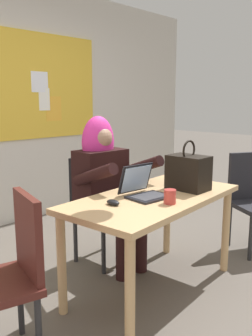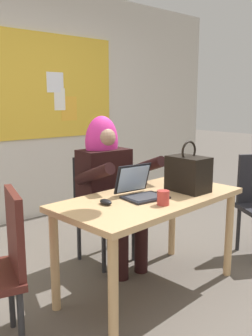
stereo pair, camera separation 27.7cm
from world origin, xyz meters
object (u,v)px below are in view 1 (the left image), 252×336
Objects in this scene: desk_main at (154,208)px; chair_extra_corner at (252,196)px; chair_at_desk at (96,202)px; coffee_mug at (170,197)px; chair_spare_by_window at (9,270)px; person_costumed at (106,179)px; computer_mouse at (113,202)px; laptop at (144,189)px; handbag at (188,172)px.

desk_main is 1.57× the size of chair_extra_corner.
desk_main is at bearing -8.68° from chair_at_desk.
coffee_mug is (-0.09, -0.21, 0.14)m from desk_main.
chair_spare_by_window is (-1.15, -0.61, -0.00)m from chair_at_desk.
person_costumed reaches higher than computer_mouse.
chair_at_desk is 2.95× the size of laptop.
chair_at_desk is 9.62× the size of coffee_mug.
computer_mouse is at bearing -175.43° from laptop.
coffee_mug reaches higher than desk_main.
person_costumed is (0.00, -0.13, 0.23)m from chair_at_desk.
coffee_mug reaches higher than computer_mouse.
coffee_mug is at bearing -12.81° from chair_at_desk.
desk_main is at bearing -4.43° from person_costumed.
chair_spare_by_window is (-0.72, 0.05, -0.23)m from computer_mouse.
computer_mouse is at bearing -36.33° from chair_at_desk.
person_costumed is at bearing 78.35° from coffee_mug.
chair_at_desk reaches higher than desk_main.
person_costumed is 0.70m from handbag.
handbag is 0.42× the size of chair_extra_corner.
person_costumed is 0.80m from coffee_mug.
coffee_mug is 0.10× the size of chair_extra_corner.
person_costumed is 1.39× the size of chair_extra_corner.
laptop is 1.36m from chair_extra_corner.
laptop is (-0.07, 0.04, 0.14)m from desk_main.
chair_at_desk is 0.88m from handbag.
chair_at_desk is 8.79× the size of computer_mouse.
computer_mouse is 0.70m from handbag.
coffee_mug is at bearing -161.66° from handbag.
chair_at_desk is 1.47m from chair_extra_corner.
computer_mouse is 0.11× the size of chair_spare_by_window.
handbag is (0.32, -0.07, 0.23)m from desk_main.
desk_main is 1.26m from chair_extra_corner.
chair_spare_by_window is at bearing 176.98° from computer_mouse.
person_costumed is (0.07, 0.57, 0.12)m from desk_main.
computer_mouse reaches higher than desk_main.
laptop is at bearing -68.75° from chair_extra_corner.
handbag reaches higher than computer_mouse.
laptop is 0.34× the size of chair_spare_by_window.
desk_main is at bearing -170.59° from chair_spare_by_window.
coffee_mug is 0.10× the size of chair_spare_by_window.
desk_main is 4.60× the size of laptop.
desk_main is at bearing -24.08° from laptop.
chair_spare_by_window is at bearing -64.71° from person_costumed.
chair_at_desk is at bearing 57.80° from computer_mouse.
chair_at_desk is 0.72× the size of person_costumed.
person_costumed is at bearing -2.56° from chair_at_desk.
laptop is at bearing 150.47° from desk_main.
coffee_mug is (-0.16, -0.91, 0.26)m from chair_at_desk.
chair_spare_by_window is at bearing 163.03° from coffee_mug.
chair_at_desk is 0.73m from laptop.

